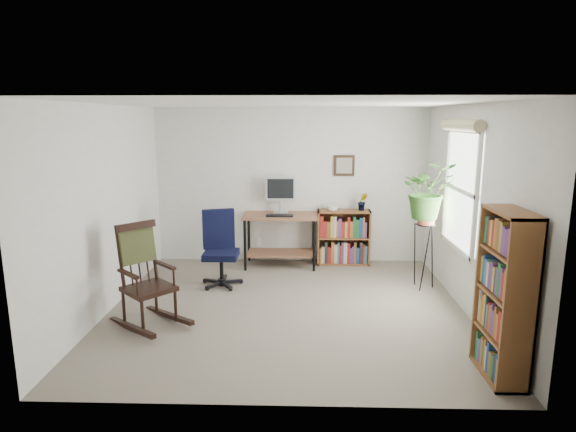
{
  "coord_description": "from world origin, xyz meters",
  "views": [
    {
      "loc": [
        0.17,
        -5.44,
        2.25
      ],
      "look_at": [
        0.0,
        0.4,
        1.05
      ],
      "focal_mm": 30.0,
      "sensor_mm": 36.0,
      "label": 1
    }
  ],
  "objects_px": {
    "office_chair": "(221,249)",
    "low_bookshelf": "(343,237)",
    "tall_bookshelf": "(504,296)",
    "desk": "(280,240)",
    "rocking_chair": "(148,275)"
  },
  "relations": [
    {
      "from": "tall_bookshelf",
      "to": "low_bookshelf",
      "type": "bearing_deg",
      "value": 108.5
    },
    {
      "from": "rocking_chair",
      "to": "tall_bookshelf",
      "type": "distance_m",
      "value": 3.55
    },
    {
      "from": "office_chair",
      "to": "tall_bookshelf",
      "type": "relative_size",
      "value": 0.7
    },
    {
      "from": "office_chair",
      "to": "tall_bookshelf",
      "type": "xyz_separation_m",
      "value": [
        2.83,
        -2.25,
        0.23
      ]
    },
    {
      "from": "low_bookshelf",
      "to": "desk",
      "type": "bearing_deg",
      "value": -172.99
    },
    {
      "from": "office_chair",
      "to": "rocking_chair",
      "type": "distance_m",
      "value": 1.41
    },
    {
      "from": "desk",
      "to": "tall_bookshelf",
      "type": "xyz_separation_m",
      "value": [
        2.08,
        -3.17,
        0.34
      ]
    },
    {
      "from": "rocking_chair",
      "to": "office_chair",
      "type": "bearing_deg",
      "value": 19.14
    },
    {
      "from": "low_bookshelf",
      "to": "tall_bookshelf",
      "type": "relative_size",
      "value": 0.57
    },
    {
      "from": "desk",
      "to": "low_bookshelf",
      "type": "relative_size",
      "value": 1.31
    },
    {
      "from": "desk",
      "to": "low_bookshelf",
      "type": "bearing_deg",
      "value": 7.01
    },
    {
      "from": "rocking_chair",
      "to": "low_bookshelf",
      "type": "distance_m",
      "value": 3.28
    },
    {
      "from": "desk",
      "to": "office_chair",
      "type": "xyz_separation_m",
      "value": [
        -0.76,
        -0.92,
        0.12
      ]
    },
    {
      "from": "desk",
      "to": "low_bookshelf",
      "type": "xyz_separation_m",
      "value": [
        0.98,
        0.12,
        0.02
      ]
    },
    {
      "from": "office_chair",
      "to": "low_bookshelf",
      "type": "relative_size",
      "value": 1.22
    }
  ]
}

